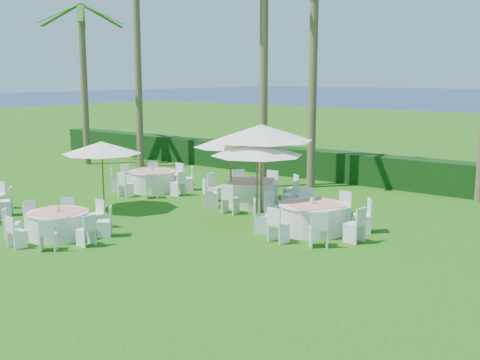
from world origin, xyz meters
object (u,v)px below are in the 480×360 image
Objects in this scene: banquet_table_d at (152,180)px; umbrella_d at (262,133)px; banquet_table_e at (251,192)px; banquet_table_f at (312,217)px; umbrella_b at (257,148)px; banquet_table_b at (58,224)px; umbrella_a at (102,148)px; umbrella_c at (231,141)px.

umbrella_d reaches higher than banquet_table_d.
umbrella_d reaches higher than banquet_table_e.
banquet_table_d is 0.93× the size of banquet_table_e.
banquet_table_e is at bearing 152.58° from banquet_table_f.
umbrella_d reaches higher than banquet_table_f.
banquet_table_f is at bearing 2.02° from umbrella_b.
banquet_table_b is 3.73m from umbrella_a.
banquet_table_b is 1.13× the size of umbrella_a.
umbrella_b is at bearing -49.27° from banquet_table_e.
banquet_table_f is 1.04× the size of umbrella_d.
umbrella_c is at bearing 146.95° from umbrella_b.
banquet_table_e is 3.04m from umbrella_b.
umbrella_d reaches higher than banquet_table_b.
umbrella_d reaches higher than umbrella_b.
banquet_table_b is 1.14× the size of umbrella_c.
umbrella_a is at bearing -70.73° from banquet_table_d.
umbrella_b reaches higher than banquet_table_b.
banquet_table_f is at bearing -18.12° from umbrella_c.
banquet_table_b is 6.73m from banquet_table_d.
banquet_table_d is 3.79m from umbrella_a.
banquet_table_e is at bearing 75.82° from banquet_table_b.
banquet_table_d is (-2.78, 6.13, 0.03)m from banquet_table_b.
umbrella_b is 0.86m from umbrella_d.
umbrella_b is at bearing 19.26° from umbrella_a.
umbrella_d is (4.55, 2.40, 0.57)m from umbrella_a.
umbrella_b is (-1.86, -0.07, 1.80)m from banquet_table_f.
umbrella_b is (6.02, -1.52, 1.82)m from banquet_table_d.
umbrella_d is at bearing 116.57° from umbrella_b.
banquet_table_e is 2.77m from umbrella_d.
banquet_table_d is 6.14m from umbrella_d.
banquet_table_b is 5.93m from umbrella_b.
banquet_table_f reaches higher than banquet_table_b.
umbrella_d is (1.74, -0.67, 0.42)m from umbrella_c.
banquet_table_e is 1.32× the size of umbrella_a.
umbrella_b is at bearing -14.18° from banquet_table_d.
umbrella_b is at bearing -177.98° from banquet_table_f.
umbrella_c reaches higher than banquet_table_d.
umbrella_b is at bearing 54.90° from banquet_table_b.
umbrella_c is at bearing 159.02° from umbrella_d.
umbrella_d is (2.89, 5.30, 2.23)m from banquet_table_b.
umbrella_c is at bearing -133.50° from banquet_table_e.
umbrella_b is 0.86× the size of umbrella_d.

